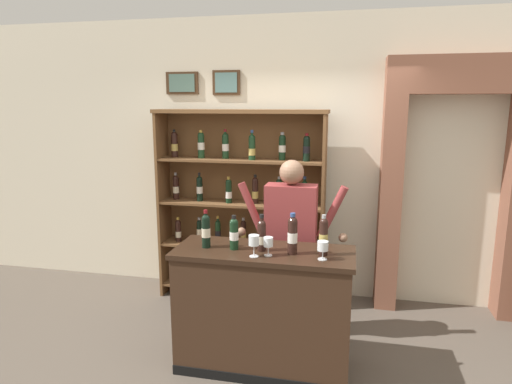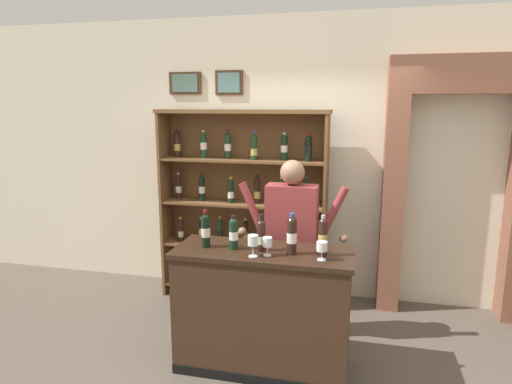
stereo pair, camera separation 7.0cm
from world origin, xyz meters
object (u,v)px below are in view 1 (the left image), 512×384
at_px(tasting_bottle_bianco, 206,230).
at_px(wine_glass_spare, 323,247).
at_px(tasting_counter, 263,310).
at_px(wine_glass_left, 254,241).
at_px(tasting_bottle_chianti, 262,235).
at_px(tasting_bottle_riserva, 323,236).
at_px(wine_shelf, 241,201).
at_px(wine_glass_right, 268,243).
at_px(tasting_bottle_vin_santo, 234,233).
at_px(tasting_bottle_grappa, 293,234).
at_px(shopkeeper, 291,229).

height_order(tasting_bottle_bianco, wine_glass_spare, tasting_bottle_bianco).
xyz_separation_m(tasting_counter, wine_glass_left, (-0.04, -0.16, 0.62)).
bearing_deg(tasting_bottle_chianti, tasting_bottle_riserva, -0.96).
bearing_deg(tasting_bottle_chianti, wine_shelf, 110.55).
distance_m(tasting_bottle_bianco, wine_glass_right, 0.53).
height_order(wine_shelf, wine_glass_right, wine_shelf).
bearing_deg(tasting_bottle_riserva, tasting_counter, 177.73).
bearing_deg(tasting_bottle_vin_santo, tasting_counter, 5.02).
xyz_separation_m(tasting_bottle_vin_santo, wine_glass_left, (0.19, -0.14, -0.01)).
bearing_deg(wine_glass_left, tasting_bottle_vin_santo, 143.72).
bearing_deg(tasting_bottle_grappa, wine_glass_right, -155.68).
distance_m(wine_glass_left, wine_glass_right, 0.11).
bearing_deg(wine_glass_left, tasting_bottle_grappa, 24.36).
relative_size(tasting_counter, tasting_bottle_chianti, 4.84).
xyz_separation_m(tasting_bottle_chianti, wine_glass_spare, (0.48, -0.11, -0.03)).
bearing_deg(wine_glass_spare, tasting_bottle_vin_santo, 172.24).
height_order(wine_glass_spare, wine_glass_left, wine_glass_left).
bearing_deg(tasting_bottle_bianco, wine_shelf, 91.87).
relative_size(tasting_counter, tasting_bottle_riserva, 4.48).
height_order(tasting_bottle_chianti, tasting_bottle_grappa, tasting_bottle_grappa).
distance_m(tasting_bottle_bianco, wine_glass_spare, 0.94).
height_order(tasting_counter, tasting_bottle_bianco, tasting_bottle_bianco).
bearing_deg(tasting_counter, tasting_bottle_chianti, -140.01).
bearing_deg(tasting_counter, tasting_bottle_bianco, -176.89).
xyz_separation_m(wine_shelf, tasting_bottle_chianti, (0.50, -1.32, 0.03)).
distance_m(shopkeeper, tasting_bottle_riserva, 0.66).
bearing_deg(tasting_counter, tasting_bottle_vin_santo, -174.98).
height_order(tasting_bottle_bianco, tasting_bottle_riserva, tasting_bottle_riserva).
xyz_separation_m(shopkeeper, wine_glass_left, (-0.18, -0.71, 0.09)).
distance_m(shopkeeper, wine_glass_right, 0.67).
bearing_deg(tasting_bottle_bianco, tasting_bottle_chianti, 1.87).
bearing_deg(tasting_bottle_bianco, tasting_bottle_grappa, -0.97).
distance_m(tasting_bottle_chianti, wine_glass_left, 0.15).
distance_m(tasting_bottle_bianco, tasting_bottle_vin_santo, 0.23).
height_order(wine_shelf, tasting_bottle_grappa, wine_shelf).
bearing_deg(tasting_bottle_riserva, tasting_bottle_grappa, -175.45).
bearing_deg(tasting_bottle_vin_santo, shopkeeper, 56.41).
bearing_deg(wine_glass_spare, tasting_bottle_riserva, 92.28).
height_order(shopkeeper, wine_glass_spare, shopkeeper).
xyz_separation_m(tasting_bottle_bianco, tasting_bottle_riserva, (0.93, 0.01, 0.01)).
xyz_separation_m(shopkeeper, wine_glass_spare, (0.33, -0.66, 0.07)).
relative_size(tasting_bottle_chianti, wine_glass_left, 1.74).
bearing_deg(tasting_counter, wine_glass_right, -62.50).
bearing_deg(wine_glass_left, tasting_bottle_chianti, 79.21).
height_order(wine_shelf, tasting_bottle_bianco, wine_shelf).
height_order(tasting_bottle_grappa, wine_glass_right, tasting_bottle_grappa).
bearing_deg(wine_glass_left, shopkeeper, 75.42).
bearing_deg(wine_glass_right, tasting_counter, 117.50).
relative_size(shopkeeper, tasting_bottle_vin_santo, 6.01).
distance_m(tasting_bottle_vin_santo, wine_glass_spare, 0.71).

